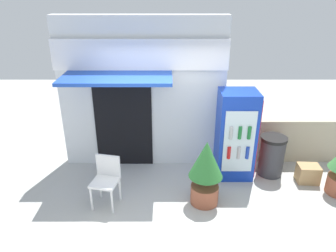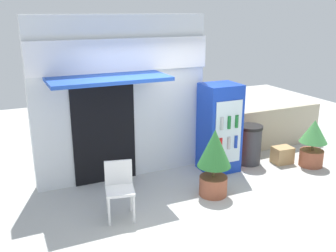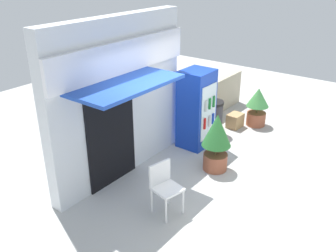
{
  "view_description": "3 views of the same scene",
  "coord_description": "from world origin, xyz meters",
  "px_view_note": "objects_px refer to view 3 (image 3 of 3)",
  "views": [
    {
      "loc": [
        0.05,
        -4.21,
        3.45
      ],
      "look_at": [
        0.04,
        0.62,
        1.28
      ],
      "focal_mm": 33.68,
      "sensor_mm": 36.0,
      "label": 1
    },
    {
      "loc": [
        -2.46,
        -4.77,
        3.03
      ],
      "look_at": [
        0.01,
        0.65,
        1.21
      ],
      "focal_mm": 40.4,
      "sensor_mm": 36.0,
      "label": 2
    },
    {
      "loc": [
        -4.93,
        -2.81,
        3.83
      ],
      "look_at": [
        -0.15,
        0.8,
        1.09
      ],
      "focal_mm": 39.31,
      "sensor_mm": 36.0,
      "label": 3
    }
  ],
  "objects_px": {
    "trash_bin": "(212,117)",
    "cardboard_box": "(235,121)",
    "plastic_chair": "(164,184)",
    "potted_plant_curbside": "(257,105)",
    "drink_cooler": "(197,109)",
    "potted_plant_near_shop": "(216,139)"
  },
  "relations": [
    {
      "from": "potted_plant_curbside",
      "to": "cardboard_box",
      "type": "height_order",
      "value": "potted_plant_curbside"
    },
    {
      "from": "plastic_chair",
      "to": "trash_bin",
      "type": "bearing_deg",
      "value": 16.72
    },
    {
      "from": "potted_plant_near_shop",
      "to": "plastic_chair",
      "type": "bearing_deg",
      "value": -179.75
    },
    {
      "from": "drink_cooler",
      "to": "cardboard_box",
      "type": "height_order",
      "value": "drink_cooler"
    },
    {
      "from": "potted_plant_near_shop",
      "to": "trash_bin",
      "type": "xyz_separation_m",
      "value": [
        1.4,
        0.91,
        -0.26
      ]
    },
    {
      "from": "plastic_chair",
      "to": "potted_plant_curbside",
      "type": "bearing_deg",
      "value": 3.86
    },
    {
      "from": "potted_plant_curbside",
      "to": "cardboard_box",
      "type": "bearing_deg",
      "value": 140.52
    },
    {
      "from": "potted_plant_curbside",
      "to": "cardboard_box",
      "type": "relative_size",
      "value": 2.45
    },
    {
      "from": "trash_bin",
      "to": "cardboard_box",
      "type": "relative_size",
      "value": 2.06
    },
    {
      "from": "potted_plant_near_shop",
      "to": "potted_plant_curbside",
      "type": "bearing_deg",
      "value": 6.26
    },
    {
      "from": "plastic_chair",
      "to": "cardboard_box",
      "type": "bearing_deg",
      "value": 9.76
    },
    {
      "from": "trash_bin",
      "to": "potted_plant_curbside",
      "type": "bearing_deg",
      "value": -30.81
    },
    {
      "from": "drink_cooler",
      "to": "potted_plant_near_shop",
      "type": "bearing_deg",
      "value": -126.5
    },
    {
      "from": "trash_bin",
      "to": "cardboard_box",
      "type": "xyz_separation_m",
      "value": [
        0.64,
        -0.28,
        -0.24
      ]
    },
    {
      "from": "plastic_chair",
      "to": "trash_bin",
      "type": "xyz_separation_m",
      "value": [
        3.06,
        0.92,
        -0.11
      ]
    },
    {
      "from": "plastic_chair",
      "to": "drink_cooler",
      "type": "bearing_deg",
      "value": 21.21
    },
    {
      "from": "potted_plant_curbside",
      "to": "cardboard_box",
      "type": "distance_m",
      "value": 0.67
    },
    {
      "from": "potted_plant_curbside",
      "to": "trash_bin",
      "type": "relative_size",
      "value": 1.19
    },
    {
      "from": "drink_cooler",
      "to": "plastic_chair",
      "type": "bearing_deg",
      "value": -158.79
    },
    {
      "from": "trash_bin",
      "to": "cardboard_box",
      "type": "height_order",
      "value": "trash_bin"
    },
    {
      "from": "drink_cooler",
      "to": "trash_bin",
      "type": "xyz_separation_m",
      "value": [
        0.74,
        0.02,
        -0.45
      ]
    },
    {
      "from": "drink_cooler",
      "to": "plastic_chair",
      "type": "distance_m",
      "value": 2.51
    }
  ]
}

